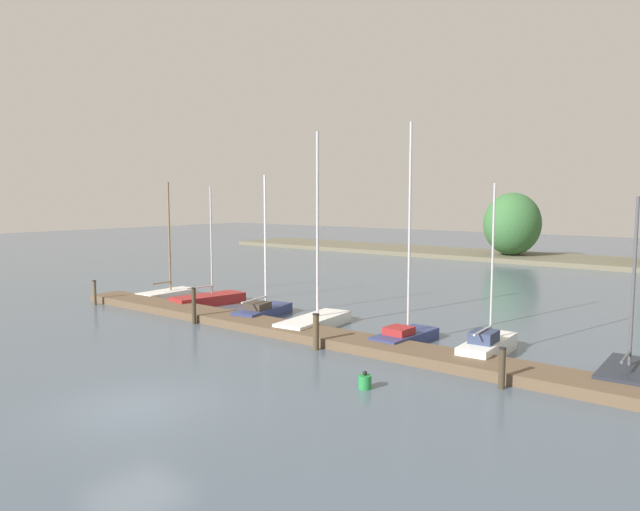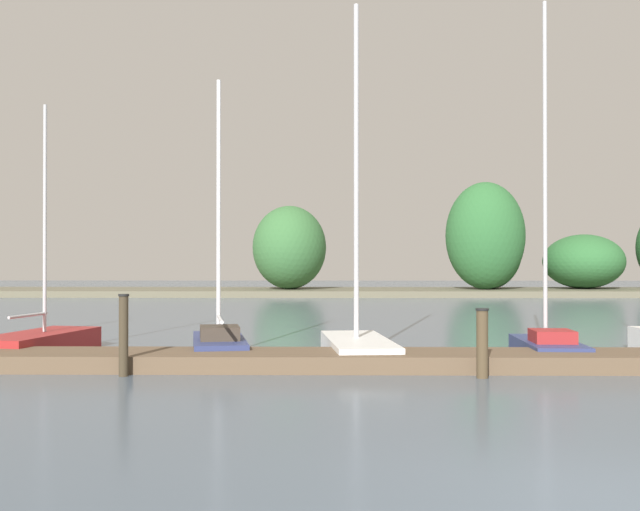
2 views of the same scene
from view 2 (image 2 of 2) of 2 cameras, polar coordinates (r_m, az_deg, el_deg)
name	(u,v)px [view 2 (image 2 of 2)]	position (r m, az deg, el deg)	size (l,w,h in m)	color
ground	(635,508)	(7.61, 23.01, -17.41)	(160.00, 160.00, 0.00)	#4C5B6B
dock_pier	(463,360)	(15.79, 10.92, -7.91)	(30.84, 1.80, 0.35)	brown
far_shore	(537,254)	(51.83, 16.31, 0.12)	(72.58, 8.72, 7.45)	#66604C
sailboat_1	(42,341)	(19.28, -20.54, -6.15)	(2.01, 4.06, 6.05)	maroon
sailboat_2	(219,342)	(17.54, -7.78, -6.57)	(1.77, 3.79, 6.50)	navy
sailboat_3	(357,341)	(17.19, 2.86, -6.60)	(1.75, 4.41, 8.19)	white
sailboat_4	(547,341)	(17.87, 17.02, -6.32)	(1.32, 3.42, 8.25)	navy
mooring_piling_1	(124,335)	(14.95, -14.83, -5.90)	(0.21, 0.21, 1.59)	#3D3323
mooring_piling_2	(482,343)	(14.58, 12.34, -6.56)	(0.25, 0.25, 1.33)	#4C3D28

